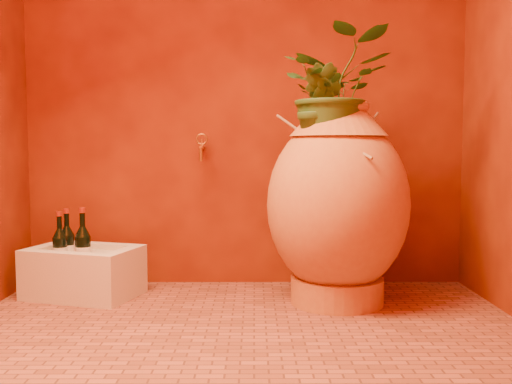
{
  "coord_description": "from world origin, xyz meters",
  "views": [
    {
      "loc": [
        0.05,
        -2.29,
        0.78
      ],
      "look_at": [
        0.06,
        0.35,
        0.58
      ],
      "focal_mm": 40.0,
      "sensor_mm": 36.0,
      "label": 1
    }
  ],
  "objects_px": {
    "wine_bottle_c": "(67,248)",
    "amphora": "(338,204)",
    "wine_bottle_b": "(83,250)",
    "stone_basin": "(84,273)",
    "wall_tap": "(202,146)",
    "wine_bottle_a": "(60,250)"
  },
  "relations": [
    {
      "from": "wine_bottle_c",
      "to": "amphora",
      "type": "bearing_deg",
      "value": -6.48
    },
    {
      "from": "amphora",
      "to": "wine_bottle_b",
      "type": "xyz_separation_m",
      "value": [
        -1.3,
        0.07,
        -0.24
      ]
    },
    {
      "from": "stone_basin",
      "to": "wall_tap",
      "type": "xyz_separation_m",
      "value": [
        0.61,
        0.24,
        0.67
      ]
    },
    {
      "from": "stone_basin",
      "to": "wine_bottle_a",
      "type": "bearing_deg",
      "value": -167.08
    },
    {
      "from": "amphora",
      "to": "stone_basin",
      "type": "bearing_deg",
      "value": 174.17
    },
    {
      "from": "wine_bottle_a",
      "to": "wine_bottle_c",
      "type": "bearing_deg",
      "value": 67.85
    },
    {
      "from": "wine_bottle_c",
      "to": "wall_tap",
      "type": "distance_m",
      "value": 0.91
    },
    {
      "from": "stone_basin",
      "to": "wine_bottle_b",
      "type": "xyz_separation_m",
      "value": [
        0.02,
        -0.07,
        0.14
      ]
    },
    {
      "from": "amphora",
      "to": "wine_bottle_b",
      "type": "bearing_deg",
      "value": 177.11
    },
    {
      "from": "stone_basin",
      "to": "wall_tap",
      "type": "bearing_deg",
      "value": 21.55
    },
    {
      "from": "stone_basin",
      "to": "wine_bottle_a",
      "type": "distance_m",
      "value": 0.17
    },
    {
      "from": "wine_bottle_c",
      "to": "wine_bottle_a",
      "type": "bearing_deg",
      "value": -112.15
    },
    {
      "from": "wine_bottle_a",
      "to": "wine_bottle_c",
      "type": "height_order",
      "value": "wine_bottle_c"
    },
    {
      "from": "wine_bottle_b",
      "to": "wall_tap",
      "type": "bearing_deg",
      "value": 27.77
    },
    {
      "from": "amphora",
      "to": "wall_tap",
      "type": "bearing_deg",
      "value": 152.38
    },
    {
      "from": "wine_bottle_b",
      "to": "wine_bottle_c",
      "type": "bearing_deg",
      "value": 139.82
    },
    {
      "from": "wine_bottle_b",
      "to": "wall_tap",
      "type": "xyz_separation_m",
      "value": [
        0.59,
        0.31,
        0.53
      ]
    },
    {
      "from": "wine_bottle_a",
      "to": "wine_bottle_b",
      "type": "relative_size",
      "value": 0.93
    },
    {
      "from": "wine_bottle_b",
      "to": "wall_tap",
      "type": "height_order",
      "value": "wall_tap"
    },
    {
      "from": "amphora",
      "to": "wine_bottle_a",
      "type": "xyz_separation_m",
      "value": [
        -1.43,
        0.11,
        -0.25
      ]
    },
    {
      "from": "stone_basin",
      "to": "wine_bottle_c",
      "type": "bearing_deg",
      "value": 164.48
    },
    {
      "from": "amphora",
      "to": "wine_bottle_a",
      "type": "height_order",
      "value": "amphora"
    }
  ]
}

